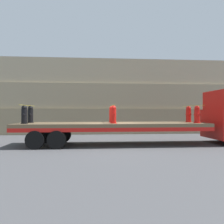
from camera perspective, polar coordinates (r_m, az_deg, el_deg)
name	(u,v)px	position (r m, az deg, el deg)	size (l,w,h in m)	color
ground_plane	(113,145)	(12.13, 0.15, -8.56)	(120.00, 120.00, 0.00)	#474749
rock_cliff	(106,97)	(19.15, -1.63, 3.89)	(60.00, 3.30, 6.17)	gray
flatbed_trailer	(102,127)	(11.99, -2.52, -3.87)	(10.31, 2.54, 1.21)	brown
fire_hydrant_black_near_0	(24,115)	(11.96, -21.93, -0.67)	(0.36, 0.54, 0.94)	black
fire_hydrant_black_far_0	(30,114)	(12.99, -20.52, -0.61)	(0.36, 0.54, 0.94)	black
fire_hydrant_red_near_1	(113,115)	(11.46, 0.37, -0.70)	(0.36, 0.54, 0.94)	red
fire_hydrant_red_far_1	(112,114)	(12.53, -0.06, -0.63)	(0.36, 0.54, 0.94)	red
fire_hydrant_red_near_2	(197,115)	(12.69, 21.32, -0.63)	(0.36, 0.54, 0.94)	red
fire_hydrant_red_far_2	(188,114)	(13.67, 19.35, -0.57)	(0.36, 0.54, 0.94)	red
cargo_strap_rear	(28,105)	(12.48, -21.20, 1.61)	(0.05, 2.64, 0.01)	yellow
cargo_strap_middle	(113,106)	(12.00, 0.15, 1.68)	(0.05, 2.64, 0.01)	yellow
cargo_strap_front	(193,106)	(13.18, 20.30, 1.53)	(0.05, 2.64, 0.01)	yellow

